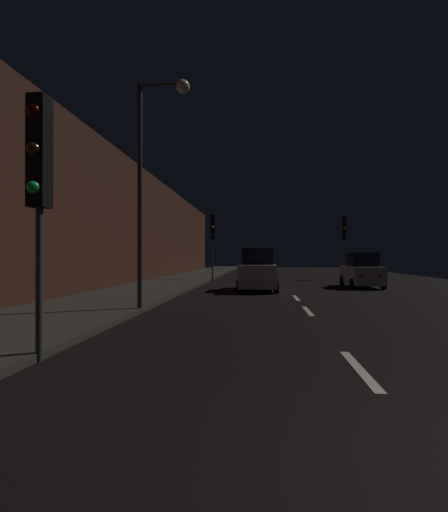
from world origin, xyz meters
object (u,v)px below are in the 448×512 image
object	(u,v)px
traffic_light_far_right	(344,234)
car_parked_right_far	(362,272)
traffic_light_far_left	(213,233)
traffic_light_near_left	(39,170)
car_approaching_headlights	(258,271)
streetlamp_overhead	(154,160)

from	to	relation	value
traffic_light_far_right	car_parked_right_far	world-z (taller)	traffic_light_far_right
traffic_light_far_left	traffic_light_far_right	xyz separation A→B (m)	(10.39, 2.61, 0.03)
traffic_light_near_left	car_approaching_headlights	world-z (taller)	traffic_light_near_left
traffic_light_far_right	car_parked_right_far	xyz separation A→B (m)	(-0.80, -8.38, -2.77)
traffic_light_far_left	traffic_light_near_left	size ratio (longest dim) A/B	1.11
traffic_light_far_left	car_parked_right_far	xyz separation A→B (m)	(9.60, -5.77, -2.74)
traffic_light_far_right	streetlamp_overhead	xyz separation A→B (m)	(-10.15, -19.66, 1.19)
traffic_light_far_right	traffic_light_near_left	bearing A→B (deg)	-14.26
streetlamp_overhead	car_approaching_headlights	world-z (taller)	streetlamp_overhead
traffic_light_far_left	traffic_light_near_left	xyz separation A→B (m)	(-0.10, -22.81, -0.42)
traffic_light_far_left	car_parked_right_far	bearing A→B (deg)	47.18
traffic_light_near_left	car_approaching_headlights	xyz separation A→B (m)	(3.61, 14.41, -2.21)
streetlamp_overhead	car_approaching_headlights	distance (m)	10.02
streetlamp_overhead	car_approaching_headlights	size ratio (longest dim) A/B	1.65
streetlamp_overhead	car_parked_right_far	xyz separation A→B (m)	(9.35, 11.28, -3.96)
streetlamp_overhead	traffic_light_near_left	bearing A→B (deg)	-93.47
traffic_light_near_left	car_parked_right_far	distance (m)	19.74
car_approaching_headlights	car_parked_right_far	xyz separation A→B (m)	(6.09, 2.63, -0.10)
traffic_light_near_left	streetlamp_overhead	world-z (taller)	streetlamp_overhead
traffic_light_far_right	streetlamp_overhead	distance (m)	22.16
car_approaching_headlights	traffic_light_near_left	bearing A→B (deg)	-14.06
streetlamp_overhead	car_approaching_headlights	bearing A→B (deg)	69.36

